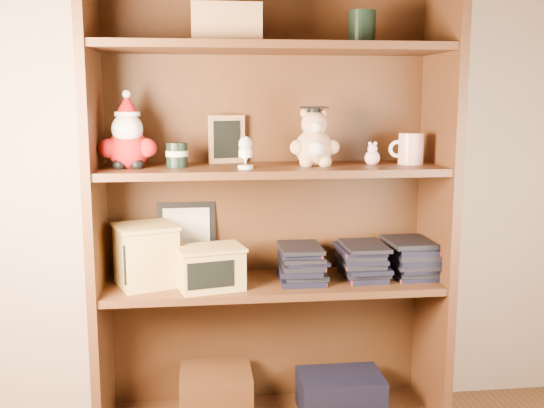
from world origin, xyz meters
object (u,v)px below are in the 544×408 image
at_px(bookcase, 270,213).
at_px(treats_box, 146,255).
at_px(teacher_mug, 410,149).
at_px(grad_teddy_bear, 314,143).

bearing_deg(bookcase, treats_box, -173.09).
relative_size(bookcase, teacher_mug, 13.21).
relative_size(grad_teddy_bear, teacher_mug, 1.69).
distance_m(bookcase, grad_teddy_bear, 0.29).
relative_size(bookcase, grad_teddy_bear, 7.82).
bearing_deg(teacher_mug, treats_box, -179.94).
bearing_deg(treats_box, teacher_mug, 0.06).
xyz_separation_m(grad_teddy_bear, teacher_mug, (0.34, 0.01, -0.02)).
bearing_deg(grad_teddy_bear, teacher_mug, 1.05).
relative_size(teacher_mug, treats_box, 0.50).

